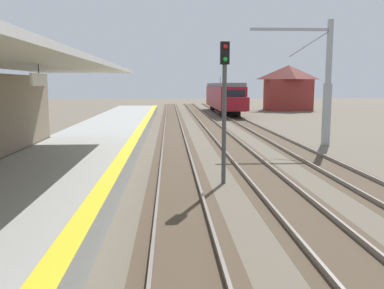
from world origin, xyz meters
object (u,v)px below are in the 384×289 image
Objects in this scene: approaching_train at (224,96)px; rail_signal_post at (224,98)px; distant_trackside_house at (288,87)px; catenary_pylon_far_side at (323,86)px.

rail_signal_post is at bearing -97.51° from approaching_train.
distant_trackside_house is (14.98, 43.93, 0.14)m from rail_signal_post.
approaching_train is 2.61× the size of catenary_pylon_far_side.
approaching_train is 39.18m from rail_signal_post.
distant_trackside_house is (9.87, 5.10, 1.16)m from approaching_train.
catenary_pylon_far_side is (2.16, -29.12, 1.43)m from approaching_train.
catenary_pylon_far_side is at bearing -85.76° from approaching_train.
rail_signal_post is 46.42m from distant_trackside_house.
approaching_train is 2.97× the size of distant_trackside_house.
catenary_pylon_far_side is at bearing -102.69° from distant_trackside_house.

